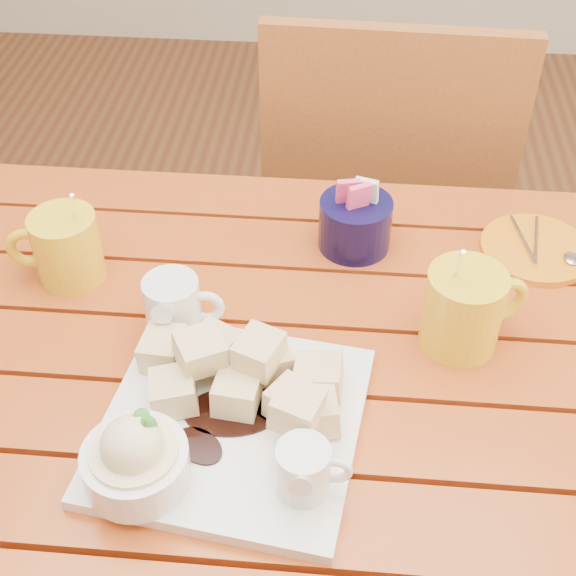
# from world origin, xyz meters

# --- Properties ---
(table) EXTENTS (1.20, 0.79, 0.75)m
(table) POSITION_xyz_m (0.00, 0.00, 0.64)
(table) COLOR #A84015
(table) RESTS_ON ground
(dessert_plate) EXTENTS (0.32, 0.32, 0.12)m
(dessert_plate) POSITION_xyz_m (-0.03, -0.14, 0.78)
(dessert_plate) COLOR white
(dessert_plate) RESTS_ON table
(coffee_mug_left) EXTENTS (0.13, 0.09, 0.15)m
(coffee_mug_left) POSITION_xyz_m (-0.28, 0.13, 0.80)
(coffee_mug_left) COLOR yellow
(coffee_mug_left) RESTS_ON table
(coffee_mug_right) EXTENTS (0.14, 0.10, 0.16)m
(coffee_mug_right) POSITION_xyz_m (0.26, 0.05, 0.81)
(coffee_mug_right) COLOR yellow
(coffee_mug_right) RESTS_ON table
(cream_pitcher) EXTENTS (0.10, 0.09, 0.09)m
(cream_pitcher) POSITION_xyz_m (-0.11, 0.03, 0.79)
(cream_pitcher) COLOR white
(cream_pitcher) RESTS_ON table
(sugar_caddy) EXTENTS (0.10, 0.10, 0.11)m
(sugar_caddy) POSITION_xyz_m (0.11, 0.23, 0.79)
(sugar_caddy) COLOR black
(sugar_caddy) RESTS_ON table
(orange_saucer) EXTENTS (0.16, 0.16, 0.02)m
(orange_saucer) POSITION_xyz_m (0.38, 0.24, 0.76)
(orange_saucer) COLOR orange
(orange_saucer) RESTS_ON table
(chair_far) EXTENTS (0.47, 0.47, 0.95)m
(chair_far) POSITION_xyz_m (0.17, 0.65, 0.53)
(chair_far) COLOR brown
(chair_far) RESTS_ON ground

